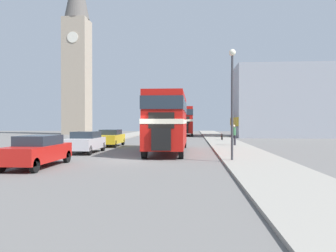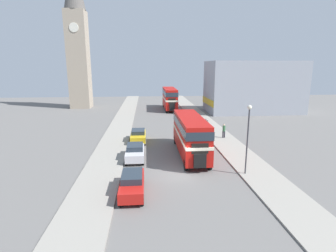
{
  "view_description": "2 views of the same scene",
  "coord_description": "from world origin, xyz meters",
  "px_view_note": "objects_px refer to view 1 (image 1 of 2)",
  "views": [
    {
      "loc": [
        3.43,
        -18.18,
        2.12
      ],
      "look_at": [
        1.69,
        4.88,
        1.86
      ],
      "focal_mm": 35.0,
      "sensor_mm": 36.0,
      "label": 1
    },
    {
      "loc": [
        -2.79,
        -20.89,
        9.01
      ],
      "look_at": [
        0.0,
        12.21,
        1.44
      ],
      "focal_mm": 28.0,
      "sensor_mm": 36.0,
      "label": 2
    }
  ],
  "objects_px": {
    "bus_distant": "(185,119)",
    "car_parked_mid": "(86,142)",
    "car_parked_near": "(38,151)",
    "pedestrian_walking": "(234,134)",
    "double_decker_bus": "(168,119)",
    "car_parked_far": "(110,138)",
    "church_tower": "(77,44)",
    "bicycle_on_pavement": "(222,137)",
    "street_lamp": "(232,88)"
  },
  "relations": [
    {
      "from": "car_parked_mid",
      "to": "church_tower",
      "type": "relative_size",
      "value": 0.13
    },
    {
      "from": "bus_distant",
      "to": "car_parked_near",
      "type": "relative_size",
      "value": 2.36
    },
    {
      "from": "bus_distant",
      "to": "double_decker_bus",
      "type": "bearing_deg",
      "value": -91.09
    },
    {
      "from": "bus_distant",
      "to": "car_parked_mid",
      "type": "relative_size",
      "value": 2.58
    },
    {
      "from": "car_parked_mid",
      "to": "double_decker_bus",
      "type": "bearing_deg",
      "value": 9.38
    },
    {
      "from": "car_parked_near",
      "to": "car_parked_far",
      "type": "bearing_deg",
      "value": 89.64
    },
    {
      "from": "car_parked_near",
      "to": "car_parked_mid",
      "type": "bearing_deg",
      "value": 90.5
    },
    {
      "from": "bus_distant",
      "to": "pedestrian_walking",
      "type": "relative_size",
      "value": 5.83
    },
    {
      "from": "car_parked_near",
      "to": "street_lamp",
      "type": "relative_size",
      "value": 0.75
    },
    {
      "from": "car_parked_near",
      "to": "car_parked_mid",
      "type": "xyz_separation_m",
      "value": [
        -0.06,
        7.14,
        -0.0
      ]
    },
    {
      "from": "bicycle_on_pavement",
      "to": "car_parked_near",
      "type": "bearing_deg",
      "value": -115.54
    },
    {
      "from": "double_decker_bus",
      "to": "bicycle_on_pavement",
      "type": "distance_m",
      "value": 15.13
    },
    {
      "from": "car_parked_near",
      "to": "bus_distant",
      "type": "bearing_deg",
      "value": 80.75
    },
    {
      "from": "car_parked_near",
      "to": "car_parked_mid",
      "type": "relative_size",
      "value": 1.1
    },
    {
      "from": "car_parked_mid",
      "to": "bicycle_on_pavement",
      "type": "bearing_deg",
      "value": 54.69
    },
    {
      "from": "car_parked_near",
      "to": "car_parked_far",
      "type": "relative_size",
      "value": 1.08
    },
    {
      "from": "bus_distant",
      "to": "street_lamp",
      "type": "relative_size",
      "value": 1.78
    },
    {
      "from": "pedestrian_walking",
      "to": "church_tower",
      "type": "bearing_deg",
      "value": 130.63
    },
    {
      "from": "double_decker_bus",
      "to": "car_parked_far",
      "type": "bearing_deg",
      "value": 135.92
    },
    {
      "from": "car_parked_near",
      "to": "street_lamp",
      "type": "height_order",
      "value": "street_lamp"
    },
    {
      "from": "bus_distant",
      "to": "bicycle_on_pavement",
      "type": "bearing_deg",
      "value": -74.0
    },
    {
      "from": "double_decker_bus",
      "to": "street_lamp",
      "type": "distance_m",
      "value": 6.91
    },
    {
      "from": "bus_distant",
      "to": "pedestrian_walking",
      "type": "xyz_separation_m",
      "value": [
        4.76,
        -23.87,
        -1.51
      ]
    },
    {
      "from": "car_parked_near",
      "to": "car_parked_mid",
      "type": "height_order",
      "value": "car_parked_near"
    },
    {
      "from": "church_tower",
      "to": "car_parked_mid",
      "type": "bearing_deg",
      "value": -69.32
    },
    {
      "from": "double_decker_bus",
      "to": "car_parked_far",
      "type": "distance_m",
      "value": 7.83
    },
    {
      "from": "car_parked_far",
      "to": "car_parked_mid",
      "type": "bearing_deg",
      "value": -91.33
    },
    {
      "from": "car_parked_near",
      "to": "church_tower",
      "type": "bearing_deg",
      "value": 107.48
    },
    {
      "from": "bus_distant",
      "to": "car_parked_mid",
      "type": "bearing_deg",
      "value": -101.47
    },
    {
      "from": "double_decker_bus",
      "to": "church_tower",
      "type": "bearing_deg",
      "value": 118.99
    },
    {
      "from": "car_parked_near",
      "to": "bicycle_on_pavement",
      "type": "height_order",
      "value": "car_parked_near"
    },
    {
      "from": "double_decker_bus",
      "to": "pedestrian_walking",
      "type": "relative_size",
      "value": 5.65
    },
    {
      "from": "car_parked_mid",
      "to": "car_parked_far",
      "type": "relative_size",
      "value": 0.99
    },
    {
      "from": "car_parked_far",
      "to": "bus_distant",
      "type": "bearing_deg",
      "value": 76.02
    },
    {
      "from": "street_lamp",
      "to": "car_parked_near",
      "type": "bearing_deg",
      "value": -164.91
    },
    {
      "from": "bicycle_on_pavement",
      "to": "street_lamp",
      "type": "xyz_separation_m",
      "value": [
        -1.2,
        -19.67,
        3.47
      ]
    },
    {
      "from": "double_decker_bus",
      "to": "church_tower",
      "type": "distance_m",
      "value": 41.18
    },
    {
      "from": "bus_distant",
      "to": "pedestrian_walking",
      "type": "height_order",
      "value": "bus_distant"
    },
    {
      "from": "double_decker_bus",
      "to": "bicycle_on_pavement",
      "type": "xyz_separation_m",
      "value": [
        5.03,
        14.14,
        -1.9
      ]
    },
    {
      "from": "car_parked_far",
      "to": "pedestrian_walking",
      "type": "relative_size",
      "value": 2.28
    },
    {
      "from": "bus_distant",
      "to": "car_parked_mid",
      "type": "height_order",
      "value": "bus_distant"
    },
    {
      "from": "bicycle_on_pavement",
      "to": "church_tower",
      "type": "bearing_deg",
      "value": 140.25
    },
    {
      "from": "pedestrian_walking",
      "to": "bus_distant",
      "type": "bearing_deg",
      "value": 101.27
    },
    {
      "from": "street_lamp",
      "to": "church_tower",
      "type": "distance_m",
      "value": 47.12
    },
    {
      "from": "bus_distant",
      "to": "car_parked_near",
      "type": "bearing_deg",
      "value": -99.25
    },
    {
      "from": "car_parked_near",
      "to": "bicycle_on_pavement",
      "type": "xyz_separation_m",
      "value": [
        10.61,
        22.21,
        -0.29
      ]
    },
    {
      "from": "car_parked_far",
      "to": "church_tower",
      "type": "height_order",
      "value": "church_tower"
    },
    {
      "from": "double_decker_bus",
      "to": "church_tower",
      "type": "relative_size",
      "value": 0.32
    },
    {
      "from": "bus_distant",
      "to": "church_tower",
      "type": "bearing_deg",
      "value": 167.56
    },
    {
      "from": "car_parked_mid",
      "to": "car_parked_far",
      "type": "bearing_deg",
      "value": 88.67
    }
  ]
}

